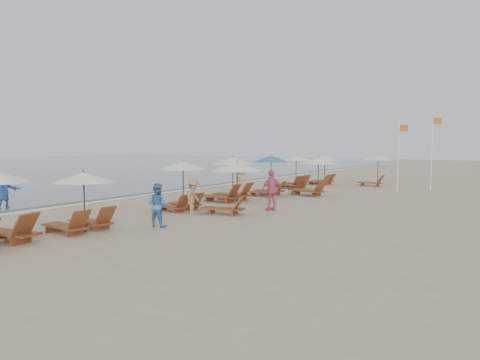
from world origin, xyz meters
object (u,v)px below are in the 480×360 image
Objects in this scene: lounger_station_5 at (293,171)px; beachgoer_mid_b at (193,197)px; lounger_station_1 at (80,202)px; inland_station_1 at (312,174)px; beachgoer_far_b at (241,181)px; inland_station_2 at (375,165)px; flag_pole_near at (399,153)px; inland_station_0 at (231,181)px; lounger_station_2 at (180,184)px; lounger_station_6 at (322,169)px; beachgoer_far_a at (272,190)px; beachgoer_mid_a at (157,205)px; lounger_station_3 at (228,182)px; waterline_walker at (3,191)px; lounger_station_4 at (268,175)px.

lounger_station_5 is 1.73× the size of beachgoer_mid_b.
lounger_station_1 is 0.84× the size of inland_station_1.
lounger_station_1 is 14.37m from inland_station_1.
beachgoer_mid_b is 0.90× the size of beachgoer_far_b.
flag_pole_near reaches higher than inland_station_2.
lounger_station_5 is 5.40m from beachgoer_far_b.
inland_station_0 is 1.58× the size of beachgoer_far_b.
lounger_station_2 is at bearing -171.26° from inland_station_0.
lounger_station_1 is 21.00m from lounger_station_6.
beachgoer_mid_a is at bearing 13.35° from beachgoer_far_a.
lounger_station_3 is 10.72m from waterline_walker.
inland_station_2 is at bearing 72.16° from lounger_station_3.
lounger_station_3 is 1.58× the size of beachgoer_far_b.
inland_station_0 is (2.84, -11.62, 0.28)m from lounger_station_5.
lounger_station_1 is at bearing -99.50° from inland_station_2.
flag_pole_near is at bearing 13.21° from lounger_station_5.
lounger_station_3 reaches higher than inland_station_1.
lounger_station_4 reaches higher than lounger_station_2.
beachgoer_mid_a is at bearing 177.70° from beachgoer_mid_b.
beachgoer_far_b is (-3.68, -1.96, -0.43)m from inland_station_1.
lounger_station_2 is 1.44× the size of beachgoer_far_b.
beachgoer_far_a is 1.10× the size of waterline_walker.
lounger_station_3 is 2.94m from beachgoer_far_b.
inland_station_2 is at bearing 17.13° from lounger_station_6.
waterline_walker is (-8.31, -3.61, 0.08)m from beachgoer_mid_b.
beachgoer_mid_a is 0.36× the size of flag_pole_near.
lounger_station_5 is 0.59× the size of flag_pole_near.
lounger_station_6 is 7.17m from inland_station_1.
waterline_walker is (-7.55, -11.37, -0.36)m from lounger_station_4.
inland_station_0 is at bearing -123.73° from beachgoer_far_b.
lounger_station_2 reaches higher than lounger_station_6.
flag_pole_near reaches higher than beachgoer_mid_a.
inland_station_0 is 1.06× the size of inland_station_2.
lounger_station_3 is 4.70m from beachgoer_mid_b.
beachgoer_mid_a is (-2.09, -20.03, -0.68)m from inland_station_2.
lounger_station_5 is at bearing 103.74° from inland_station_0.
beachgoer_mid_a is 0.96× the size of waterline_walker.
lounger_station_5 is at bearing -91.63° from beachgoer_mid_a.
lounger_station_1 reaches higher than waterline_walker.
lounger_station_4 is (0.18, 12.71, 0.18)m from lounger_station_1.
waterline_walker is at bearing -154.44° from inland_station_0.
lounger_station_3 is 11.66m from flag_pole_near.
lounger_station_3 reaches higher than lounger_station_1.
inland_station_0 is 2.14m from beachgoer_far_a.
inland_station_2 is (3.51, 9.40, 0.29)m from lounger_station_4.
beachgoer_far_a is 11.76m from flag_pole_near.
lounger_station_6 is (-0.09, 8.29, -0.04)m from lounger_station_4.
flag_pole_near reaches higher than lounger_station_3.
inland_station_0 is 8.25m from inland_station_1.
beachgoer_far_a is at bearing -60.85° from waterline_walker.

